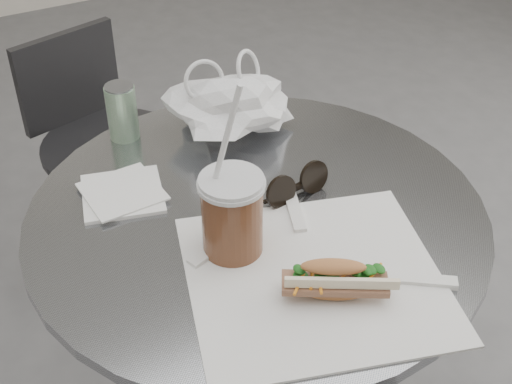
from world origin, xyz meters
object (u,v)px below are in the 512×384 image
iced_coffee (232,214)px  drink_can (122,112)px  cafe_table (257,324)px  chair_far (109,177)px  sunglasses (297,186)px  banh_mi (334,280)px

iced_coffee → drink_can: 0.39m
cafe_table → chair_far: size_ratio=1.09×
chair_far → sunglasses: 0.92m
cafe_table → chair_far: 0.81m
chair_far → drink_can: (-0.07, -0.48, 0.48)m
banh_mi → chair_far: bearing=122.2°
chair_far → banh_mi: 1.12m
chair_far → drink_can: 0.68m
banh_mi → iced_coffee: (-0.08, 0.16, 0.04)m
sunglasses → drink_can: size_ratio=1.20×
sunglasses → banh_mi: bearing=-116.7°
chair_far → banh_mi: (0.04, -1.02, 0.46)m
chair_far → sunglasses: (0.12, -0.79, 0.45)m
chair_far → iced_coffee: 0.99m
chair_far → iced_coffee: iced_coffee is taller
iced_coffee → sunglasses: bearing=24.3°
iced_coffee → sunglasses: (0.15, 0.07, -0.05)m
cafe_table → banh_mi: banh_mi is taller
cafe_table → banh_mi: (0.00, -0.22, 0.31)m
banh_mi → iced_coffee: 0.18m
chair_far → sunglasses: size_ratio=5.38×
sunglasses → chair_far: bearing=89.8°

